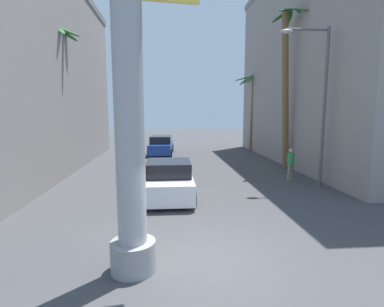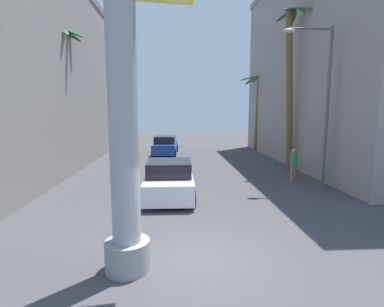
{
  "view_description": "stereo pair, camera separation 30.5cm",
  "coord_description": "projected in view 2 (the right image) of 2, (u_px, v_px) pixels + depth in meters",
  "views": [
    {
      "loc": [
        -1.03,
        -6.86,
        3.62
      ],
      "look_at": [
        0.0,
        4.64,
        1.98
      ],
      "focal_mm": 28.0,
      "sensor_mm": 36.0,
      "label": 1
    },
    {
      "loc": [
        -0.72,
        -6.89,
        3.62
      ],
      "look_at": [
        0.0,
        4.64,
        1.98
      ],
      "focal_mm": 28.0,
      "sensor_mm": 36.0,
      "label": 2
    }
  ],
  "objects": [
    {
      "name": "car_far",
      "position": [
        165.0,
        145.0,
        25.38
      ],
      "size": [
        2.2,
        4.7,
        1.56
      ],
      "color": "black",
      "rests_on": "ground"
    },
    {
      "name": "building_right",
      "position": [
        333.0,
        63.0,
        20.45
      ],
      "size": [
        6.78,
        19.73,
        13.8
      ],
      "color": "gray",
      "rests_on": "ground"
    },
    {
      "name": "pedestrian_mid_right",
      "position": [
        293.0,
        162.0,
        15.59
      ],
      "size": [
        0.47,
        0.47,
        1.67
      ],
      "color": "gray",
      "rests_on": "ground"
    },
    {
      "name": "building_left",
      "position": [
        12.0,
        72.0,
        17.75
      ],
      "size": [
        7.74,
        21.58,
        11.89
      ],
      "color": "gray",
      "rests_on": "ground"
    },
    {
      "name": "palm_tree_far_right",
      "position": [
        258.0,
        100.0,
        27.1
      ],
      "size": [
        3.49,
        3.17,
        6.9
      ],
      "color": "brown",
      "rests_on": "ground"
    },
    {
      "name": "palm_tree_mid_right",
      "position": [
        290.0,
        80.0,
        18.06
      ],
      "size": [
        2.45,
        2.55,
        9.62
      ],
      "color": "brown",
      "rests_on": "ground"
    },
    {
      "name": "palm_tree_mid_left",
      "position": [
        62.0,
        89.0,
        16.72
      ],
      "size": [
        2.37,
        2.44,
        8.14
      ],
      "color": "brown",
      "rests_on": "ground"
    },
    {
      "name": "car_lead",
      "position": [
        169.0,
        180.0,
        12.86
      ],
      "size": [
        2.13,
        4.71,
        1.56
      ],
      "color": "black",
      "rests_on": "ground"
    },
    {
      "name": "neon_sign_pole",
      "position": [
        120.0,
        6.0,
        6.09
      ],
      "size": [
        3.01,
        1.02,
        11.69
      ],
      "color": "#9E9EA3",
      "rests_on": "ground"
    },
    {
      "name": "street_lamp",
      "position": [
        321.0,
        93.0,
        13.84
      ],
      "size": [
        2.33,
        0.28,
        7.43
      ],
      "color": "#59595E",
      "rests_on": "ground"
    },
    {
      "name": "ground_plane",
      "position": [
        186.0,
        174.0,
        17.24
      ],
      "size": [
        88.97,
        88.97,
        0.0
      ],
      "primitive_type": "plane",
      "color": "#424244"
    }
  ]
}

